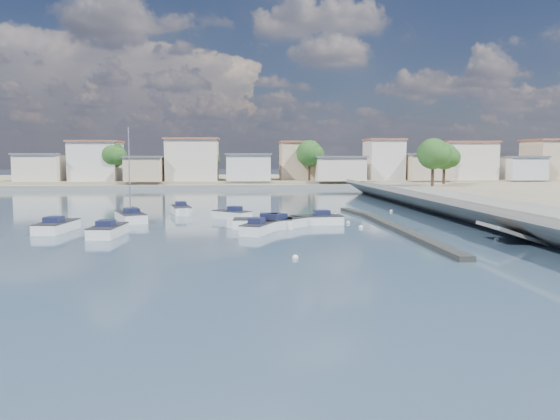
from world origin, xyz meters
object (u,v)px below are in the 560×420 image
at_px(motorboat_e, 109,231).
at_px(motorboat_h, 283,223).
at_px(motorboat_c, 260,224).
at_px(sailboat, 130,216).
at_px(motorboat_a, 58,227).
at_px(motorboat_b, 260,228).
at_px(motorboat_g, 182,211).
at_px(motorboat_d, 314,220).
at_px(motorboat_f, 230,215).

height_order(motorboat_e, motorboat_h, same).
distance_m(motorboat_c, sailboat, 13.64).
bearing_deg(motorboat_a, motorboat_b, -8.23).
bearing_deg(motorboat_h, motorboat_a, -177.91).
relative_size(motorboat_e, motorboat_g, 1.02).
bearing_deg(motorboat_b, motorboat_g, 116.90).
relative_size(motorboat_d, motorboat_e, 0.98).
bearing_deg(motorboat_a, motorboat_c, 2.27).
relative_size(motorboat_a, motorboat_d, 1.10).
xyz_separation_m(motorboat_a, motorboat_g, (8.68, 12.74, 0.00)).
relative_size(motorboat_g, motorboat_h, 1.07).
bearing_deg(motorboat_h, motorboat_c, -179.44).
relative_size(motorboat_d, motorboat_g, 1.00).
height_order(motorboat_b, sailboat, sailboat).
xyz_separation_m(motorboat_a, motorboat_e, (4.72, -2.89, -0.00)).
distance_m(motorboat_e, motorboat_h, 14.17).
bearing_deg(motorboat_d, motorboat_h, -146.27).
distance_m(motorboat_c, motorboat_d, 5.33).
distance_m(motorboat_d, motorboat_h, 3.59).
xyz_separation_m(motorboat_d, sailboat, (-17.01, 4.32, 0.03)).
xyz_separation_m(motorboat_g, sailboat, (-4.27, -5.75, 0.03)).
bearing_deg(motorboat_c, motorboat_g, 122.86).
relative_size(motorboat_f, motorboat_h, 0.83).
height_order(motorboat_f, sailboat, sailboat).
distance_m(motorboat_b, motorboat_c, 3.02).
height_order(motorboat_b, motorboat_h, same).
height_order(motorboat_e, sailboat, sailboat).
xyz_separation_m(motorboat_e, sailboat, (-0.31, 9.88, 0.03)).
height_order(motorboat_b, motorboat_e, same).
bearing_deg(motorboat_d, motorboat_c, -157.79).
bearing_deg(motorboat_a, motorboat_g, 55.72).
xyz_separation_m(motorboat_a, motorboat_b, (16.34, -2.36, -0.00)).
relative_size(motorboat_g, sailboat, 0.58).
bearing_deg(sailboat, motorboat_b, -38.10).
bearing_deg(motorboat_b, motorboat_c, 87.25).
height_order(motorboat_e, motorboat_g, same).
height_order(motorboat_d, sailboat, sailboat).
distance_m(motorboat_f, motorboat_g, 7.24).
distance_m(motorboat_b, motorboat_e, 11.63).
bearing_deg(motorboat_e, motorboat_d, 18.42).
bearing_deg(motorboat_e, motorboat_f, 49.15).
distance_m(motorboat_a, motorboat_d, 21.59).
relative_size(motorboat_a, motorboat_f, 1.42).
height_order(motorboat_c, motorboat_e, same).
xyz_separation_m(motorboat_f, motorboat_g, (-5.20, 5.04, 0.00)).
distance_m(motorboat_g, motorboat_h, 15.51).
bearing_deg(motorboat_f, motorboat_d, -33.73).
distance_m(motorboat_c, motorboat_e, 12.29).
bearing_deg(motorboat_c, sailboat, 152.30).
distance_m(motorboat_e, motorboat_f, 14.00).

